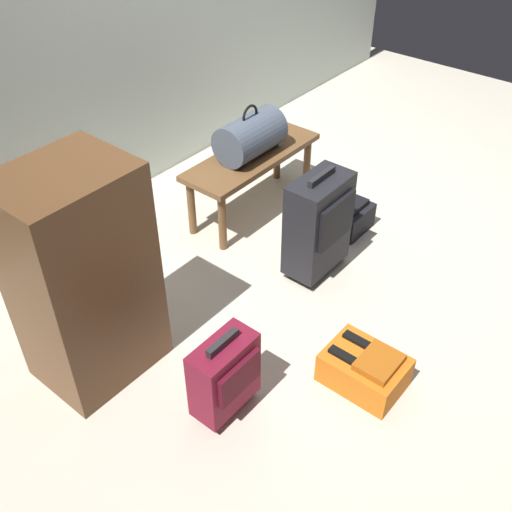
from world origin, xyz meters
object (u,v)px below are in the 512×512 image
cell_phone (277,132)px  side_cabinet (83,278)px  backpack_dark (340,213)px  duffel_bag_slate (250,136)px  suitcase_upright_charcoal (319,224)px  bench (252,163)px  backpack_orange (365,369)px  suitcase_small_burgundy (225,375)px

cell_phone → side_cabinet: side_cabinet is taller
backpack_dark → side_cabinet: (-1.74, 0.28, 0.46)m
duffel_bag_slate → suitcase_upright_charcoal: (-0.24, -0.70, -0.22)m
bench → duffel_bag_slate: size_ratio=2.27×
duffel_bag_slate → side_cabinet: size_ratio=0.40×
backpack_orange → side_cabinet: 1.38m
cell_phone → backpack_dark: bearing=-99.3°
backpack_dark → backpack_orange: (-1.03, -0.81, 0.00)m
bench → duffel_bag_slate: (-0.02, 0.00, 0.20)m
backpack_orange → side_cabinet: (-0.72, 1.09, 0.46)m
duffel_bag_slate → backpack_orange: 1.64m
bench → suitcase_upright_charcoal: suitcase_upright_charcoal is taller
bench → suitcase_upright_charcoal: (-0.25, -0.70, -0.02)m
suitcase_upright_charcoal → side_cabinet: side_cabinet is taller
suitcase_small_burgundy → side_cabinet: size_ratio=0.42×
bench → cell_phone: bearing=9.2°
cell_phone → backpack_orange: (-1.13, -1.41, -0.34)m
suitcase_upright_charcoal → suitcase_small_burgundy: size_ratio=1.45×
cell_phone → suitcase_small_burgundy: bearing=-148.9°
bench → suitcase_upright_charcoal: bearing=-110.0°
cell_phone → suitcase_small_burgundy: (-1.66, -1.00, -0.19)m
suitcase_small_burgundy → side_cabinet: bearing=104.8°
backpack_orange → side_cabinet: bearing=123.3°
backpack_orange → side_cabinet: side_cabinet is taller
backpack_orange → suitcase_upright_charcoal: bearing=50.6°
duffel_bag_slate → side_cabinet: 1.53m
duffel_bag_slate → suitcase_small_burgundy: size_ratio=0.96×
side_cabinet → backpack_orange: bearing=-56.7°
suitcase_small_burgundy → bench: bearing=35.4°
bench → suitcase_small_burgundy: (-1.34, -0.95, -0.12)m
backpack_orange → cell_phone: bearing=51.5°
bench → side_cabinet: side_cabinet is taller
suitcase_upright_charcoal → side_cabinet: size_ratio=0.60×
bench → cell_phone: 0.34m
bench → duffel_bag_slate: bearing=180.0°
duffel_bag_slate → suitcase_upright_charcoal: 0.77m
bench → suitcase_small_burgundy: suitcase_small_burgundy is taller
suitcase_upright_charcoal → side_cabinet: 1.35m
backpack_dark → cell_phone: bearing=80.7°
suitcase_upright_charcoal → suitcase_small_burgundy: suitcase_upright_charcoal is taller
suitcase_upright_charcoal → backpack_dark: (0.48, 0.15, -0.25)m
suitcase_upright_charcoal → side_cabinet: (-1.26, 0.42, 0.21)m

